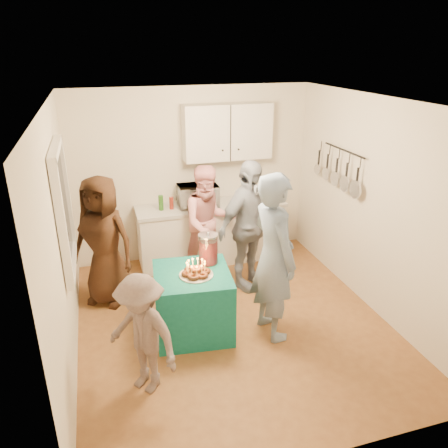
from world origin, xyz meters
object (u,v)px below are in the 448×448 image
object	(u,v)px
party_table	(193,302)
man_birthday	(273,257)
counter	(211,234)
woman_back_left	(104,241)
punch_jar	(208,250)
child_near_left	(142,334)
woman_back_center	(209,223)
woman_back_right	(248,226)
microwave	(198,196)

from	to	relation	value
party_table	man_birthday	bearing A→B (deg)	-17.81
man_birthday	counter	bearing A→B (deg)	-3.30
party_table	woman_back_left	xyz separation A→B (m)	(-0.91, 0.97, 0.47)
party_table	woman_back_left	world-z (taller)	woman_back_left
punch_jar	child_near_left	xyz separation A→B (m)	(-0.90, -0.96, -0.31)
punch_jar	child_near_left	distance (m)	1.35
counter	man_birthday	size ratio (longest dim) A/B	1.14
woman_back_left	woman_back_center	world-z (taller)	woman_back_left
woman_back_right	woman_back_left	bearing A→B (deg)	145.99
party_table	punch_jar	bearing A→B (deg)	38.08
counter	party_table	world-z (taller)	counter
party_table	woman_back_center	bearing A→B (deg)	67.18
punch_jar	woman_back_right	world-z (taller)	woman_back_right
woman_back_left	woman_back_center	distance (m)	1.46
woman_back_left	woman_back_right	world-z (taller)	woman_back_right
microwave	punch_jar	distance (m)	1.56
party_table	woman_back_right	world-z (taller)	woman_back_right
party_table	woman_back_center	distance (m)	1.43
man_birthday	child_near_left	world-z (taller)	man_birthday
microwave	child_near_left	distance (m)	2.78
woman_back_left	woman_back_right	size ratio (longest dim) A/B	0.95
party_table	woman_back_left	bearing A→B (deg)	133.16
woman_back_center	woman_back_right	bearing A→B (deg)	-50.17
counter	party_table	xyz separation A→B (m)	(-0.69, -1.72, -0.05)
party_table	counter	bearing A→B (deg)	68.24
party_table	man_birthday	size ratio (longest dim) A/B	0.44
counter	man_birthday	bearing A→B (deg)	-85.02
counter	punch_jar	bearing A→B (deg)	-106.20
party_table	child_near_left	distance (m)	1.04
punch_jar	woman_back_center	world-z (taller)	woman_back_center
punch_jar	microwave	bearing A→B (deg)	80.91
microwave	woman_back_right	distance (m)	1.04
man_birthday	woman_back_left	size ratio (longest dim) A/B	1.14
woman_back_right	child_near_left	size ratio (longest dim) A/B	1.44
counter	woman_back_center	size ratio (longest dim) A/B	1.35
counter	punch_jar	size ratio (longest dim) A/B	6.47
punch_jar	man_birthday	world-z (taller)	man_birthday
party_table	woman_back_center	xyz separation A→B (m)	(0.53, 1.25, 0.44)
punch_jar	child_near_left	world-z (taller)	child_near_left
punch_jar	counter	bearing A→B (deg)	73.80
microwave	woman_back_right	size ratio (longest dim) A/B	0.32
party_table	punch_jar	distance (m)	0.63
counter	child_near_left	distance (m)	2.84
woman_back_left	microwave	bearing A→B (deg)	62.04
counter	child_near_left	bearing A→B (deg)	-118.27
woman_back_left	woman_back_center	size ratio (longest dim) A/B	1.03
woman_back_left	man_birthday	bearing A→B (deg)	-1.29
woman_back_right	child_near_left	bearing A→B (deg)	-164.26
man_birthday	woman_back_right	world-z (taller)	man_birthday
counter	woman_back_left	world-z (taller)	woman_back_left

